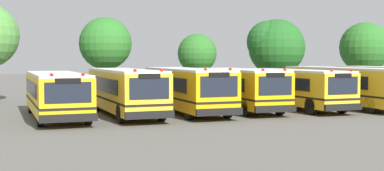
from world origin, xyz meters
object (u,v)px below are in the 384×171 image
Objects in this scene: tree_3 at (274,46)px; school_bus_4 at (294,87)px; tree_4 at (365,48)px; school_bus_0 at (56,93)px; school_bus_3 at (240,88)px; school_bus_5 at (343,85)px; school_bus_2 at (187,88)px; tree_1 at (105,44)px; tree_2 at (198,54)px; school_bus_1 at (125,90)px.

school_bus_4 is at bearing -112.78° from tree_3.
tree_3 is 1.02× the size of tree_4.
school_bus_0 is 1.05× the size of school_bus_3.
school_bus_3 is at bearing -151.26° from tree_4.
school_bus_5 is (3.71, -0.09, 0.06)m from school_bus_4.
school_bus_2 is 10.94m from school_bus_5.
tree_1 reaches higher than school_bus_3.
school_bus_4 is 1.57× the size of tree_4.
school_bus_0 is 1.51× the size of tree_3.
tree_1 reaches higher than tree_2.
tree_2 reaches higher than school_bus_4.
school_bus_2 reaches higher than school_bus_5.
school_bus_3 is 13.15m from tree_3.
school_bus_2 is 11.72m from tree_2.
school_bus_2 is at bearing -75.06° from tree_1.
school_bus_3 is at bearing -179.86° from school_bus_0.
school_bus_2 is at bearing -113.95° from tree_2.
tree_4 is at bearing -155.59° from school_bus_2.
tree_4 is at bearing -149.75° from school_bus_3.
school_bus_0 is 10.98m from school_bus_3.
school_bus_0 is 1.56× the size of tree_1.
school_bus_5 is 13.36m from tree_4.
school_bus_5 is 12.51m from tree_2.
tree_3 reaches higher than school_bus_1.
school_bus_0 is 0.98× the size of school_bus_4.
school_bus_3 is 1.81× the size of tree_2.
tree_2 is (12.11, 10.61, 2.23)m from school_bus_0.
school_bus_2 is 15.66m from tree_3.
school_bus_1 reaches higher than school_bus_4.
tree_3 is at bearing -113.98° from school_bus_4.
school_bus_1 is at bearing -145.92° from tree_3.
school_bus_2 is 1.56× the size of tree_1.
school_bus_1 is at bearing 178.96° from school_bus_0.
tree_4 reaches higher than school_bus_3.
tree_4 is at bearing -159.81° from school_bus_1.
tree_3 is at bearing -93.04° from school_bus_5.
tree_4 is at bearing -6.47° from tree_3.
tree_2 is at bearing -139.87° from school_bus_0.
school_bus_1 is 14.64m from school_bus_5.
tree_3 is (6.85, -0.31, 0.67)m from tree_2.
school_bus_3 is 10.66m from tree_2.
tree_4 is (16.57, 9.09, 2.74)m from school_bus_3.
tree_4 reaches higher than school_bus_1.
school_bus_0 is at bearing 0.15° from school_bus_5.
school_bus_0 is 16.25m from tree_2.
school_bus_1 is at bearing -94.69° from tree_1.
school_bus_3 is 1.49× the size of tree_1.
tree_3 is at bearing -1.39° from tree_1.
tree_4 is at bearing -162.39° from school_bus_0.
tree_4 is (15.44, -1.28, 0.57)m from tree_2.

